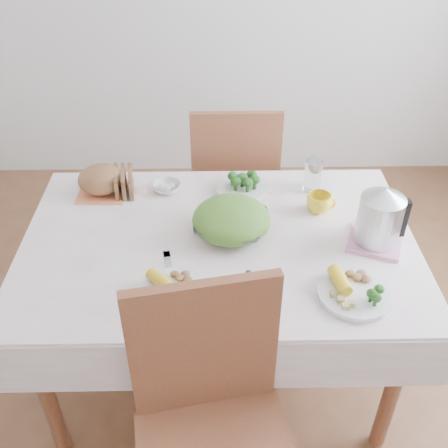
{
  "coord_description": "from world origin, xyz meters",
  "views": [
    {
      "loc": [
        -0.01,
        -1.56,
        2.01
      ],
      "look_at": [
        0.02,
        0.02,
        0.82
      ],
      "focal_mm": 42.0,
      "sensor_mm": 36.0,
      "label": 1
    }
  ],
  "objects_px": {
    "chair_far": "(234,187)",
    "electric_kettle": "(380,216)",
    "salad_bowl": "(231,226)",
    "yellow_mug": "(319,203)",
    "dining_table": "(219,310)",
    "dinner_plate_left": "(174,292)",
    "dinner_plate_right": "(354,293)"
  },
  "relations": [
    {
      "from": "chair_far",
      "to": "electric_kettle",
      "type": "xyz_separation_m",
      "value": [
        0.5,
        -0.85,
        0.42
      ]
    },
    {
      "from": "salad_bowl",
      "to": "electric_kettle",
      "type": "relative_size",
      "value": 1.24
    },
    {
      "from": "chair_far",
      "to": "yellow_mug",
      "type": "distance_m",
      "value": 0.8
    },
    {
      "from": "dining_table",
      "to": "dinner_plate_left",
      "type": "bearing_deg",
      "value": -117.6
    },
    {
      "from": "electric_kettle",
      "to": "chair_far",
      "type": "bearing_deg",
      "value": 99.05
    },
    {
      "from": "dining_table",
      "to": "chair_far",
      "type": "relative_size",
      "value": 1.41
    },
    {
      "from": "dinner_plate_right",
      "to": "yellow_mug",
      "type": "height_order",
      "value": "yellow_mug"
    },
    {
      "from": "dinner_plate_left",
      "to": "electric_kettle",
      "type": "distance_m",
      "value": 0.8
    },
    {
      "from": "chair_far",
      "to": "electric_kettle",
      "type": "distance_m",
      "value": 1.07
    },
    {
      "from": "dinner_plate_left",
      "to": "salad_bowl",
      "type": "bearing_deg",
      "value": 58.79
    },
    {
      "from": "chair_far",
      "to": "dinner_plate_right",
      "type": "relative_size",
      "value": 3.91
    },
    {
      "from": "chair_far",
      "to": "dinner_plate_right",
      "type": "bearing_deg",
      "value": 107.85
    },
    {
      "from": "dining_table",
      "to": "electric_kettle",
      "type": "xyz_separation_m",
      "value": [
        0.59,
        -0.03,
        0.51
      ]
    },
    {
      "from": "dinner_plate_left",
      "to": "electric_kettle",
      "type": "height_order",
      "value": "electric_kettle"
    },
    {
      "from": "dining_table",
      "to": "yellow_mug",
      "type": "relative_size",
      "value": 13.68
    },
    {
      "from": "salad_bowl",
      "to": "yellow_mug",
      "type": "relative_size",
      "value": 2.75
    },
    {
      "from": "salad_bowl",
      "to": "dinner_plate_left",
      "type": "height_order",
      "value": "salad_bowl"
    },
    {
      "from": "chair_far",
      "to": "salad_bowl",
      "type": "bearing_deg",
      "value": 87.2
    },
    {
      "from": "dining_table",
      "to": "yellow_mug",
      "type": "xyz_separation_m",
      "value": [
        0.41,
        0.18,
        0.43
      ]
    },
    {
      "from": "yellow_mug",
      "to": "electric_kettle",
      "type": "relative_size",
      "value": 0.45
    },
    {
      "from": "dinner_plate_left",
      "to": "electric_kettle",
      "type": "bearing_deg",
      "value": 19.69
    },
    {
      "from": "dining_table",
      "to": "electric_kettle",
      "type": "bearing_deg",
      "value": -2.82
    },
    {
      "from": "chair_far",
      "to": "electric_kettle",
      "type": "height_order",
      "value": "electric_kettle"
    },
    {
      "from": "dinner_plate_left",
      "to": "yellow_mug",
      "type": "height_order",
      "value": "yellow_mug"
    },
    {
      "from": "dinner_plate_left",
      "to": "dinner_plate_right",
      "type": "xyz_separation_m",
      "value": [
        0.6,
        -0.02,
        0.0
      ]
    },
    {
      "from": "yellow_mug",
      "to": "chair_far",
      "type": "bearing_deg",
      "value": 116.26
    },
    {
      "from": "chair_far",
      "to": "dining_table",
      "type": "bearing_deg",
      "value": 84.02
    },
    {
      "from": "dinner_plate_left",
      "to": "chair_far",
      "type": "bearing_deg",
      "value": 77.7
    },
    {
      "from": "dining_table",
      "to": "electric_kettle",
      "type": "height_order",
      "value": "electric_kettle"
    },
    {
      "from": "chair_far",
      "to": "yellow_mug",
      "type": "bearing_deg",
      "value": 116.5
    },
    {
      "from": "dining_table",
      "to": "salad_bowl",
      "type": "xyz_separation_m",
      "value": [
        0.05,
        0.04,
        0.42
      ]
    },
    {
      "from": "yellow_mug",
      "to": "electric_kettle",
      "type": "xyz_separation_m",
      "value": [
        0.18,
        -0.21,
        0.08
      ]
    }
  ]
}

